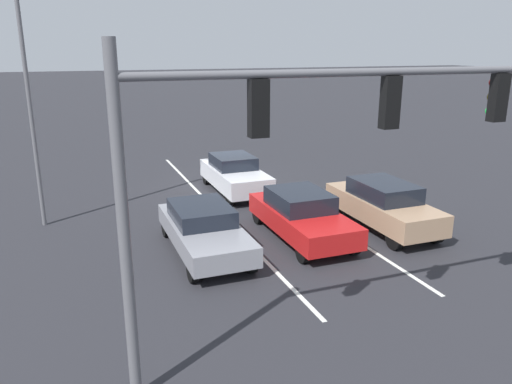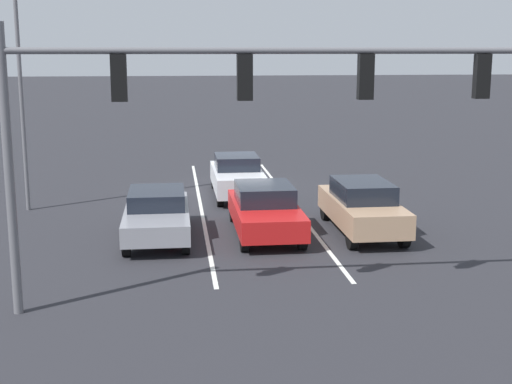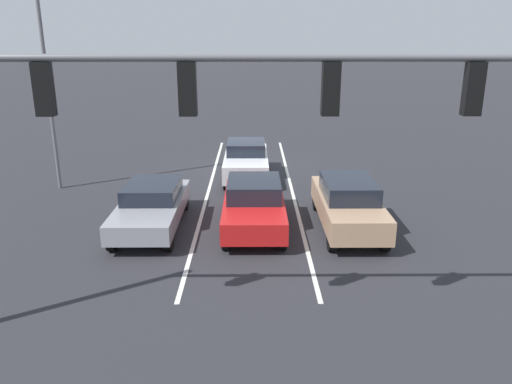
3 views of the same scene
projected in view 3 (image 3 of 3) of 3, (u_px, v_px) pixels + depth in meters
name	position (u px, v px, depth m)	size (l,w,h in m)	color
ground_plane	(251.00, 170.00, 22.65)	(240.00, 240.00, 0.00)	#28282D
lane_stripe_left_divider	(292.00, 189.00, 19.87)	(0.12, 17.85, 0.01)	silver
lane_stripe_center_divider	(209.00, 189.00, 19.84)	(0.12, 17.85, 0.01)	silver
car_red_midlane_front	(254.00, 204.00, 15.78)	(1.88, 4.64, 1.50)	red
car_gray_rightlane_front	(152.00, 205.00, 15.72)	(1.86, 4.69, 1.40)	gray
car_tan_leftlane_front	(348.00, 203.00, 15.61)	(1.75, 4.71, 1.60)	tan
car_white_midlane_second	(246.00, 160.00, 21.23)	(1.80, 4.51, 1.54)	silver
traffic_signal_gantry	(159.00, 111.00, 9.04)	(11.96, 0.37, 6.04)	slate
street_lamp_right_shoulder	(48.00, 54.00, 18.42)	(1.65, 0.24, 9.19)	slate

